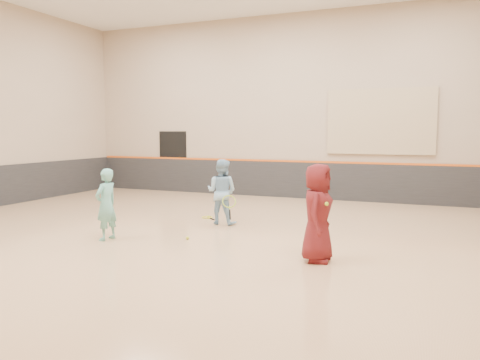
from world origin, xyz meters
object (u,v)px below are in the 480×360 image
at_px(girl, 106,204).
at_px(instructor, 222,192).
at_px(young_man, 318,213).
at_px(spare_racket, 207,217).

distance_m(girl, instructor, 2.82).
bearing_deg(young_man, spare_racket, 48.20).
distance_m(instructor, young_man, 3.67).
xyz_separation_m(girl, young_man, (4.32, 0.07, 0.10)).
bearing_deg(instructor, young_man, 140.69).
bearing_deg(young_man, girl, 88.57).
bearing_deg(spare_racket, girl, -105.39).
relative_size(girl, young_man, 0.87).
distance_m(instructor, spare_racket, 1.16).
xyz_separation_m(instructor, young_man, (2.84, -2.32, 0.06)).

